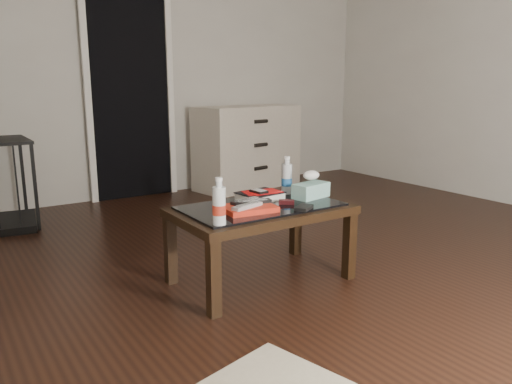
# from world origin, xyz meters

# --- Properties ---
(ground) EXTENTS (5.00, 5.00, 0.00)m
(ground) POSITION_xyz_m (0.00, 0.00, 0.00)
(ground) COLOR black
(ground) RESTS_ON ground
(room_shell) EXTENTS (5.00, 5.00, 5.00)m
(room_shell) POSITION_xyz_m (0.00, 0.00, 1.62)
(room_shell) COLOR beige
(room_shell) RESTS_ON ground
(doorway) EXTENTS (0.90, 0.08, 2.07)m
(doorway) POSITION_xyz_m (-0.40, 2.47, 1.02)
(doorway) COLOR black
(doorway) RESTS_ON ground
(coffee_table) EXTENTS (1.00, 0.60, 0.46)m
(coffee_table) POSITION_xyz_m (-0.57, -0.11, 0.40)
(coffee_table) COLOR black
(coffee_table) RESTS_ON ground
(dresser) EXTENTS (1.27, 0.70, 0.90)m
(dresser) POSITION_xyz_m (0.83, 2.23, 0.45)
(dresser) COLOR beige
(dresser) RESTS_ON ground
(magazines) EXTENTS (0.30, 0.24, 0.03)m
(magazines) POSITION_xyz_m (-0.70, -0.18, 0.48)
(magazines) COLOR red
(magazines) RESTS_ON coffee_table
(remote_silver) EXTENTS (0.21, 0.10, 0.02)m
(remote_silver) POSITION_xyz_m (-0.73, -0.22, 0.50)
(remote_silver) COLOR #9D9EA2
(remote_silver) RESTS_ON magazines
(remote_black_front) EXTENTS (0.21, 0.09, 0.02)m
(remote_black_front) POSITION_xyz_m (-0.65, -0.15, 0.50)
(remote_black_front) COLOR black
(remote_black_front) RESTS_ON magazines
(remote_black_back) EXTENTS (0.21, 0.08, 0.02)m
(remote_black_back) POSITION_xyz_m (-0.67, -0.12, 0.50)
(remote_black_back) COLOR black
(remote_black_back) RESTS_ON magazines
(textbook) EXTENTS (0.27, 0.23, 0.05)m
(textbook) POSITION_xyz_m (-0.50, 0.01, 0.48)
(textbook) COLOR black
(textbook) RESTS_ON coffee_table
(dvd_mailers) EXTENTS (0.21, 0.17, 0.01)m
(dvd_mailers) POSITION_xyz_m (-0.50, 0.01, 0.51)
(dvd_mailers) COLOR red
(dvd_mailers) RESTS_ON textbook
(ipod) EXTENTS (0.07, 0.11, 0.02)m
(ipod) POSITION_xyz_m (-0.53, -0.02, 0.52)
(ipod) COLOR black
(ipod) RESTS_ON dvd_mailers
(flip_phone) EXTENTS (0.10, 0.09, 0.02)m
(flip_phone) POSITION_xyz_m (-0.43, -0.17, 0.47)
(flip_phone) COLOR black
(flip_phone) RESTS_ON coffee_table
(wallet) EXTENTS (0.14, 0.12, 0.02)m
(wallet) POSITION_xyz_m (-0.43, -0.32, 0.47)
(wallet) COLOR black
(wallet) RESTS_ON coffee_table
(water_bottle_left) EXTENTS (0.07, 0.07, 0.24)m
(water_bottle_left) POSITION_xyz_m (-0.97, -0.33, 0.58)
(water_bottle_left) COLOR silver
(water_bottle_left) RESTS_ON coffee_table
(water_bottle_right) EXTENTS (0.07, 0.07, 0.24)m
(water_bottle_right) POSITION_xyz_m (-0.26, 0.05, 0.58)
(water_bottle_right) COLOR silver
(water_bottle_right) RESTS_ON coffee_table
(tissue_box) EXTENTS (0.25, 0.16, 0.09)m
(tissue_box) POSITION_xyz_m (-0.21, -0.12, 0.51)
(tissue_box) COLOR teal
(tissue_box) RESTS_ON coffee_table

